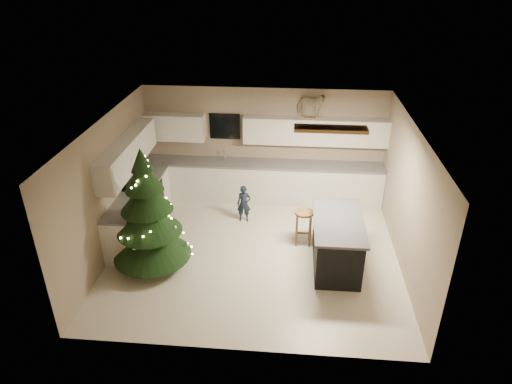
# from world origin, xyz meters

# --- Properties ---
(ground_plane) EXTENTS (5.50, 5.50, 0.00)m
(ground_plane) POSITION_xyz_m (0.00, 0.00, 0.00)
(ground_plane) COLOR beige
(room_shell) EXTENTS (5.52, 5.02, 2.61)m
(room_shell) POSITION_xyz_m (0.02, 0.00, 1.75)
(room_shell) COLOR gray
(room_shell) RESTS_ON ground_plane
(cabinetry) EXTENTS (5.50, 3.20, 2.00)m
(cabinetry) POSITION_xyz_m (-0.91, 1.65, 0.76)
(cabinetry) COLOR silver
(cabinetry) RESTS_ON ground_plane
(island) EXTENTS (0.90, 1.70, 0.95)m
(island) POSITION_xyz_m (1.54, -0.23, 0.48)
(island) COLOR black
(island) RESTS_ON ground_plane
(bar_stool) EXTENTS (0.38, 0.38, 0.72)m
(bar_stool) POSITION_xyz_m (0.94, 0.43, 0.54)
(bar_stool) COLOR brown
(bar_stool) RESTS_ON ground_plane
(christmas_tree) EXTENTS (1.47, 1.42, 2.35)m
(christmas_tree) POSITION_xyz_m (-1.85, -0.55, 0.97)
(christmas_tree) COLOR #3F2816
(christmas_tree) RESTS_ON ground_plane
(toddler) EXTENTS (0.31, 0.22, 0.83)m
(toddler) POSITION_xyz_m (-0.33, 1.18, 0.41)
(toddler) COLOR black
(toddler) RESTS_ON ground_plane
(rocking_horse) EXTENTS (0.70, 0.45, 0.57)m
(rocking_horse) POSITION_xyz_m (1.02, 2.33, 2.29)
(rocking_horse) COLOR brown
(rocking_horse) RESTS_ON cabinetry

